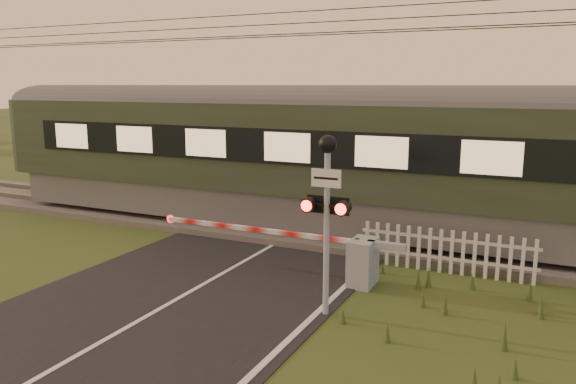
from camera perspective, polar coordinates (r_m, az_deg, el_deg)
The scene contains 7 objects.
ground at distance 10.97m, azimuth -13.35°, elevation -11.84°, with size 160.00×160.00×0.00m, color #33461B.
road at distance 10.79m, azimuth -14.07°, elevation -12.21°, with size 6.00×140.00×0.03m.
track_bed at distance 16.24m, azimuth 1.07°, elevation -3.79°, with size 140.00×3.40×0.39m.
overhead_wires at distance 15.78m, azimuth 1.15°, elevation 16.51°, with size 120.00×0.62×0.62m.
boom_gate at distance 12.06m, azimuth 6.40°, elevation -6.67°, with size 5.95×0.77×1.02m.
crossing_signal at distance 9.95m, azimuth 3.99°, elevation -0.15°, with size 0.84×0.35×3.32m.
picket_fence at distance 13.10m, azimuth 15.77°, elevation -5.82°, with size 3.92×0.08×1.00m.
Camera 1 is at (6.45, -7.82, 4.19)m, focal length 35.00 mm.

